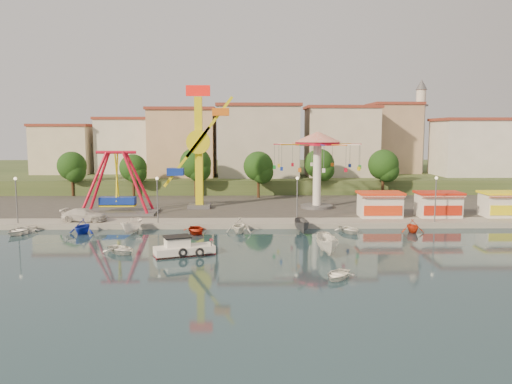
{
  "coord_description": "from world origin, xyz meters",
  "views": [
    {
      "loc": [
        2.33,
        -43.6,
        11.05
      ],
      "look_at": [
        3.29,
        14.0,
        4.0
      ],
      "focal_mm": 35.0,
      "sensor_mm": 36.0,
      "label": 1
    }
  ],
  "objects_px": {
    "pirate_ship_ride": "(117,184)",
    "skiff": "(328,244)",
    "kamikaze_tower": "(201,150)",
    "cabin_motorboat": "(183,249)",
    "rowboat_a": "(121,249)",
    "wave_swinger": "(317,152)",
    "van": "(84,215)"
  },
  "relations": [
    {
      "from": "kamikaze_tower",
      "to": "skiff",
      "type": "bearing_deg",
      "value": -60.11
    },
    {
      "from": "kamikaze_tower",
      "to": "cabin_motorboat",
      "type": "height_order",
      "value": "kamikaze_tower"
    },
    {
      "from": "pirate_ship_ride",
      "to": "rowboat_a",
      "type": "relative_size",
      "value": 2.86
    },
    {
      "from": "kamikaze_tower",
      "to": "skiff",
      "type": "relative_size",
      "value": 3.51
    },
    {
      "from": "pirate_ship_ride",
      "to": "skiff",
      "type": "bearing_deg",
      "value": -38.97
    },
    {
      "from": "rowboat_a",
      "to": "van",
      "type": "height_order",
      "value": "van"
    },
    {
      "from": "pirate_ship_ride",
      "to": "van",
      "type": "bearing_deg",
      "value": -113.77
    },
    {
      "from": "pirate_ship_ride",
      "to": "van",
      "type": "distance_m",
      "value": 6.83
    },
    {
      "from": "cabin_motorboat",
      "to": "rowboat_a",
      "type": "relative_size",
      "value": 1.62
    },
    {
      "from": "kamikaze_tower",
      "to": "van",
      "type": "xyz_separation_m",
      "value": [
        -12.78,
        -9.79,
        -7.15
      ]
    },
    {
      "from": "cabin_motorboat",
      "to": "van",
      "type": "xyz_separation_m",
      "value": [
        -13.21,
        13.74,
        0.85
      ]
    },
    {
      "from": "pirate_ship_ride",
      "to": "kamikaze_tower",
      "type": "bearing_deg",
      "value": 22.15
    },
    {
      "from": "skiff",
      "to": "van",
      "type": "distance_m",
      "value": 29.59
    },
    {
      "from": "van",
      "to": "wave_swinger",
      "type": "bearing_deg",
      "value": -65.86
    },
    {
      "from": "cabin_motorboat",
      "to": "rowboat_a",
      "type": "bearing_deg",
      "value": 152.38
    },
    {
      "from": "cabin_motorboat",
      "to": "skiff",
      "type": "distance_m",
      "value": 13.05
    },
    {
      "from": "van",
      "to": "rowboat_a",
      "type": "bearing_deg",
      "value": -144.59
    },
    {
      "from": "kamikaze_tower",
      "to": "van",
      "type": "height_order",
      "value": "kamikaze_tower"
    },
    {
      "from": "wave_swinger",
      "to": "van",
      "type": "xyz_separation_m",
      "value": [
        -28.47,
        -9.68,
        -6.85
      ]
    },
    {
      "from": "pirate_ship_ride",
      "to": "wave_swinger",
      "type": "relative_size",
      "value": 0.86
    },
    {
      "from": "wave_swinger",
      "to": "van",
      "type": "height_order",
      "value": "wave_swinger"
    },
    {
      "from": "pirate_ship_ride",
      "to": "kamikaze_tower",
      "type": "height_order",
      "value": "kamikaze_tower"
    },
    {
      "from": "cabin_motorboat",
      "to": "rowboat_a",
      "type": "xyz_separation_m",
      "value": [
        -5.68,
        0.73,
        -0.14
      ]
    },
    {
      "from": "wave_swinger",
      "to": "van",
      "type": "relative_size",
      "value": 2.25
    },
    {
      "from": "pirate_ship_ride",
      "to": "kamikaze_tower",
      "type": "xyz_separation_m",
      "value": [
        10.31,
        4.2,
        4.11
      ]
    },
    {
      "from": "pirate_ship_ride",
      "to": "van",
      "type": "relative_size",
      "value": 1.94
    },
    {
      "from": "kamikaze_tower",
      "to": "cabin_motorboat",
      "type": "bearing_deg",
      "value": -88.95
    },
    {
      "from": "wave_swinger",
      "to": "van",
      "type": "distance_m",
      "value": 30.84
    },
    {
      "from": "pirate_ship_ride",
      "to": "van",
      "type": "height_order",
      "value": "pirate_ship_ride"
    },
    {
      "from": "pirate_ship_ride",
      "to": "rowboat_a",
      "type": "distance_m",
      "value": 19.7
    },
    {
      "from": "wave_swinger",
      "to": "rowboat_a",
      "type": "distance_m",
      "value": 31.86
    },
    {
      "from": "cabin_motorboat",
      "to": "pirate_ship_ride",
      "type": "bearing_deg",
      "value": 98.74
    }
  ]
}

